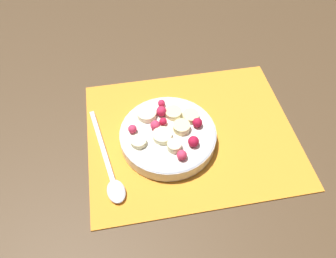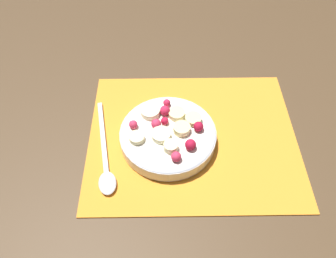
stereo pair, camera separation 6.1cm
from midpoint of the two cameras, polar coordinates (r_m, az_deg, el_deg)
ground_plane at (r=0.65m, az=6.95°, el=-1.59°), size 3.00×3.00×0.00m
placemat at (r=0.65m, az=6.97°, el=-1.44°), size 0.41×0.33×0.01m
fruit_bowl at (r=0.62m, az=2.80°, el=-1.11°), size 0.18×0.18×0.05m
spoon at (r=0.61m, az=-7.98°, el=-6.46°), size 0.06×0.22×0.01m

